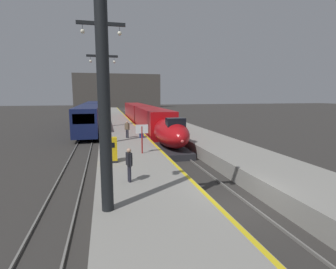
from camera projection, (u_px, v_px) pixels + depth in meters
The scene contains 19 objects.
ground_plane at pixel (237, 209), 12.20m from camera, with size 260.00×260.00×0.00m, color #33302D.
platform_left at pixel (119, 131), 34.93m from camera, with size 4.80×110.00×1.05m, color gray.
platform_right at pixel (177, 129), 36.83m from camera, with size 4.80×110.00×1.05m, color gray.
platform_left_safety_stripe at pixel (136, 126), 35.39m from camera, with size 0.20×107.80×0.01m, color yellow.
rail_main_left at pixel (141, 131), 38.42m from camera, with size 0.08×110.00×0.12m, color slate.
rail_main_right at pixel (151, 130), 38.77m from camera, with size 0.08×110.00×0.12m, color slate.
rail_secondary_left at pixel (84, 133), 36.51m from camera, with size 0.08×110.00×0.12m, color slate.
rail_secondary_right at pixel (95, 132), 36.86m from camera, with size 0.08×110.00×0.12m, color slate.
highspeed_train_main at pixel (145, 118), 38.56m from camera, with size 2.92×38.79×3.60m.
regional_train_adjacent at pixel (91, 113), 45.28m from camera, with size 2.85×36.60×3.80m.
station_column_near at pixel (103, 63), 8.93m from camera, with size 4.00×0.68×8.82m.
station_column_mid at pixel (103, 72), 22.21m from camera, with size 4.00×0.68×10.37m.
station_column_far at pixel (103, 84), 34.32m from camera, with size 4.00×0.68×9.50m.
passenger_near_edge at pixel (127, 128), 25.81m from camera, with size 0.47×0.41×1.69m.
passenger_mid_platform at pixel (129, 162), 12.72m from camera, with size 0.30×0.56×1.69m.
rolling_suitcase at pixel (141, 135), 25.91m from camera, with size 0.40×0.22×0.98m.
ticket_machine_yellow at pixel (111, 151), 16.52m from camera, with size 0.76×0.62×1.60m.
departure_info_board at pixel (142, 133), 18.92m from camera, with size 0.90×0.10×2.12m.
terminus_back_wall at pixel (118, 91), 109.07m from camera, with size 36.00×2.00×14.00m, color #4C4742.
Camera 1 is at (-5.90, -10.42, 5.31)m, focal length 27.80 mm.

